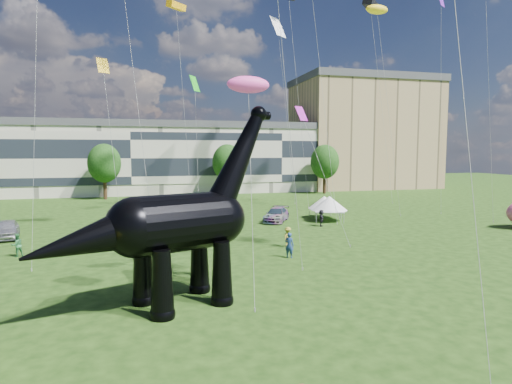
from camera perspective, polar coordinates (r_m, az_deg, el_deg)
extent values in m
plane|color=#16330C|center=(21.50, 1.21, -15.52)|extent=(220.00, 220.00, 0.00)
cube|color=beige|center=(81.40, -16.20, 4.04)|extent=(78.00, 11.00, 12.00)
cube|color=tan|center=(95.83, 14.08, 7.27)|extent=(28.00, 18.00, 22.00)
cylinder|color=#382314|center=(72.89, -19.47, 0.34)|extent=(0.56, 0.56, 3.20)
ellipsoid|color=#14380F|center=(72.65, -19.59, 4.05)|extent=(5.20, 5.20, 6.24)
cylinder|color=#382314|center=(73.82, -3.82, 0.70)|extent=(0.56, 0.56, 3.20)
ellipsoid|color=#14380F|center=(73.58, -3.84, 4.37)|extent=(5.20, 5.20, 6.24)
cylinder|color=#382314|center=(79.09, 9.11, 0.96)|extent=(0.56, 0.56, 3.20)
ellipsoid|color=#14380F|center=(78.86, 9.16, 4.38)|extent=(5.20, 5.20, 6.24)
cone|color=black|center=(20.53, -12.41, -11.93)|extent=(1.44, 1.44, 3.21)
sphere|color=black|center=(20.99, -12.32, -15.61)|extent=(1.18, 1.18, 1.18)
cone|color=black|center=(22.62, -14.83, -10.35)|extent=(1.44, 1.44, 3.21)
sphere|color=black|center=(23.04, -14.74, -13.73)|extent=(1.18, 1.18, 1.18)
cone|color=black|center=(21.94, -4.57, -10.68)|extent=(1.44, 1.44, 3.21)
sphere|color=black|center=(22.37, -4.54, -14.15)|extent=(1.18, 1.18, 1.18)
cone|color=black|center=(23.91, -7.55, -9.35)|extent=(1.44, 1.44, 3.21)
sphere|color=black|center=(24.31, -7.50, -12.57)|extent=(1.18, 1.18, 1.18)
cylinder|color=black|center=(21.58, -10.15, -4.02)|extent=(5.24, 4.34, 2.89)
sphere|color=black|center=(20.72, -15.76, -4.54)|extent=(2.89, 2.89, 2.89)
sphere|color=black|center=(22.64, -5.01, -3.52)|extent=(2.78, 2.78, 2.78)
cone|color=black|center=(23.06, -2.29, 4.39)|extent=(4.34, 2.98, 5.66)
sphere|color=black|center=(23.89, 0.34, 10.33)|extent=(0.90, 0.90, 0.90)
cylinder|color=black|center=(24.08, 0.96, 10.16)|extent=(0.87, 0.71, 0.47)
cone|color=black|center=(20.15, -21.66, -6.03)|extent=(6.09, 4.17, 3.14)
imported|color=#BCBCC1|center=(43.93, -30.28, -4.30)|extent=(2.96, 5.12, 1.64)
imported|color=slate|center=(41.58, -12.76, -4.28)|extent=(4.88, 3.55, 1.53)
imported|color=white|center=(49.66, -5.99, -2.66)|extent=(5.40, 3.10, 1.42)
imported|color=#595960|center=(47.01, 2.75, -3.04)|extent=(4.40, 5.56, 1.51)
cube|color=white|center=(47.98, 9.73, -2.46)|extent=(4.03, 4.03, 0.13)
cone|color=white|center=(47.87, 9.74, -1.47)|extent=(5.11, 5.11, 1.57)
cylinder|color=#999999|center=(46.54, 8.03, -3.40)|extent=(0.06, 0.06, 1.15)
cylinder|color=#999999|center=(46.74, 11.63, -3.42)|extent=(0.06, 0.06, 1.15)
cylinder|color=#999999|center=(49.43, 7.90, -2.88)|extent=(0.06, 0.06, 1.15)
cylinder|color=#999999|center=(49.63, 11.29, -2.90)|extent=(0.06, 0.06, 1.15)
cube|color=white|center=(49.95, 9.07, -2.25)|extent=(3.08, 3.08, 0.12)
cone|color=white|center=(49.85, 9.08, -1.37)|extent=(3.90, 3.90, 1.45)
cylinder|color=#999999|center=(48.32, 8.08, -3.13)|extent=(0.06, 0.06, 1.06)
cylinder|color=#999999|center=(49.24, 11.06, -3.01)|extent=(0.06, 0.06, 1.06)
cylinder|color=#999999|center=(50.86, 7.11, -2.69)|extent=(0.06, 0.06, 1.06)
cylinder|color=#999999|center=(51.74, 9.97, -2.59)|extent=(0.06, 0.06, 1.06)
imported|color=black|center=(44.49, 8.71, -3.45)|extent=(1.11, 1.66, 1.72)
imported|color=#2D7272|center=(58.84, 9.70, -1.35)|extent=(0.69, 0.67, 1.60)
imported|color=#307841|center=(36.02, -29.25, -6.21)|extent=(1.05, 1.01, 1.70)
imported|color=olive|center=(34.70, 4.26, -6.00)|extent=(1.15, 1.19, 1.63)
imported|color=#A22845|center=(27.06, -7.70, -9.16)|extent=(1.01, 0.83, 1.78)
imported|color=navy|center=(31.26, 4.47, -7.07)|extent=(0.80, 0.77, 1.84)
cube|color=#F4A50C|center=(61.29, -10.60, 23.21)|extent=(2.71, 2.55, 0.99)
ellipsoid|color=yellow|center=(60.70, 15.82, 22.38)|extent=(2.62, 3.28, 1.17)
plane|color=white|center=(68.99, 2.94, 21.12)|extent=(3.52, 3.16, 3.04)
plane|color=#1AA419|center=(59.26, -8.16, 14.11)|extent=(1.91, 2.19, 2.08)
cube|color=black|center=(71.75, 14.97, 23.06)|extent=(3.41, 3.50, 1.28)
plane|color=#ECB113|center=(42.98, -19.75, 15.59)|extent=(1.53, 1.12, 1.40)
ellipsoid|color=#E940A2|center=(25.10, -1.04, 14.13)|extent=(2.59, 2.45, 0.96)
plane|color=#A3179D|center=(37.38, 6.07, 10.37)|extent=(1.56, 1.32, 1.26)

